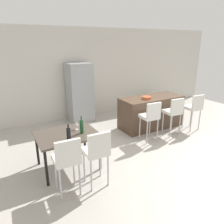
{
  "coord_description": "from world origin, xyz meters",
  "views": [
    {
      "loc": [
        -3.18,
        -3.66,
        2.45
      ],
      "look_at": [
        -0.81,
        0.56,
        0.85
      ],
      "focal_mm": 34.13,
      "sensor_mm": 36.0,
      "label": 1
    }
  ],
  "objects_px": {
    "wine_glass_left": "(77,124)",
    "refrigerator": "(80,93)",
    "bar_chair_right": "(194,107)",
    "dining_table": "(67,137)",
    "potted_plant": "(152,99)",
    "wine_bottle_right": "(82,127)",
    "bar_chair_left": "(151,115)",
    "bar_chair_middle": "(174,111)",
    "kitchen_island": "(151,112)",
    "dining_chair_far": "(97,150)",
    "fruit_bowl": "(147,98)",
    "wine_bottle_far": "(69,135)",
    "dining_chair_near": "(67,158)"
  },
  "relations": [
    {
      "from": "kitchen_island",
      "to": "dining_table",
      "type": "xyz_separation_m",
      "value": [
        -2.86,
        -0.91,
        0.21
      ]
    },
    {
      "from": "wine_bottle_right",
      "to": "bar_chair_middle",
      "type": "bearing_deg",
      "value": 5.32
    },
    {
      "from": "wine_bottle_far",
      "to": "potted_plant",
      "type": "xyz_separation_m",
      "value": [
        4.26,
        2.82,
        -0.56
      ]
    },
    {
      "from": "bar_chair_middle",
      "to": "dining_table",
      "type": "bearing_deg",
      "value": -177.4
    },
    {
      "from": "bar_chair_right",
      "to": "refrigerator",
      "type": "height_order",
      "value": "refrigerator"
    },
    {
      "from": "bar_chair_right",
      "to": "kitchen_island",
      "type": "bearing_deg",
      "value": 140.11
    },
    {
      "from": "kitchen_island",
      "to": "wine_glass_left",
      "type": "bearing_deg",
      "value": -162.93
    },
    {
      "from": "kitchen_island",
      "to": "wine_glass_left",
      "type": "xyz_separation_m",
      "value": [
        -2.61,
        -0.8,
        0.4
      ]
    },
    {
      "from": "dining_table",
      "to": "wine_bottle_right",
      "type": "bearing_deg",
      "value": -23.4
    },
    {
      "from": "bar_chair_left",
      "to": "wine_bottle_far",
      "type": "xyz_separation_m",
      "value": [
        -2.27,
        -0.49,
        0.17
      ]
    },
    {
      "from": "bar_chair_right",
      "to": "wine_bottle_right",
      "type": "distance_m",
      "value": 3.52
    },
    {
      "from": "bar_chair_right",
      "to": "dining_table",
      "type": "bearing_deg",
      "value": -177.94
    },
    {
      "from": "dining_table",
      "to": "wine_glass_left",
      "type": "bearing_deg",
      "value": 23.14
    },
    {
      "from": "bar_chair_right",
      "to": "wine_glass_left",
      "type": "xyz_separation_m",
      "value": [
        -3.53,
        -0.03,
        0.17
      ]
    },
    {
      "from": "dining_chair_far",
      "to": "refrigerator",
      "type": "height_order",
      "value": "refrigerator"
    },
    {
      "from": "wine_glass_left",
      "to": "potted_plant",
      "type": "xyz_separation_m",
      "value": [
        3.95,
        2.36,
        -0.55
      ]
    },
    {
      "from": "dining_chair_near",
      "to": "refrigerator",
      "type": "height_order",
      "value": "refrigerator"
    },
    {
      "from": "bar_chair_left",
      "to": "wine_bottle_right",
      "type": "bearing_deg",
      "value": -172.54
    },
    {
      "from": "bar_chair_right",
      "to": "wine_glass_left",
      "type": "height_order",
      "value": "bar_chair_right"
    },
    {
      "from": "refrigerator",
      "to": "bar_chair_left",
      "type": "bearing_deg",
      "value": -67.56
    },
    {
      "from": "kitchen_island",
      "to": "dining_chair_near",
      "type": "bearing_deg",
      "value": -151.04
    },
    {
      "from": "bar_chair_middle",
      "to": "wine_bottle_right",
      "type": "distance_m",
      "value": 2.74
    },
    {
      "from": "bar_chair_middle",
      "to": "dining_chair_far",
      "type": "relative_size",
      "value": 1.0
    },
    {
      "from": "dining_table",
      "to": "dining_chair_near",
      "type": "xyz_separation_m",
      "value": [
        -0.26,
        -0.82,
        0.03
      ]
    },
    {
      "from": "bar_chair_middle",
      "to": "refrigerator",
      "type": "distance_m",
      "value": 2.94
    },
    {
      "from": "kitchen_island",
      "to": "wine_bottle_far",
      "type": "height_order",
      "value": "wine_bottle_far"
    },
    {
      "from": "bar_chair_middle",
      "to": "wine_glass_left",
      "type": "distance_m",
      "value": 2.75
    },
    {
      "from": "wine_glass_left",
      "to": "kitchen_island",
      "type": "bearing_deg",
      "value": 17.07
    },
    {
      "from": "fruit_bowl",
      "to": "kitchen_island",
      "type": "bearing_deg",
      "value": 19.3
    },
    {
      "from": "bar_chair_middle",
      "to": "bar_chair_left",
      "type": "bearing_deg",
      "value": -179.99
    },
    {
      "from": "bar_chair_right",
      "to": "wine_bottle_far",
      "type": "xyz_separation_m",
      "value": [
        -3.85,
        -0.49,
        0.17
      ]
    },
    {
      "from": "fruit_bowl",
      "to": "bar_chair_middle",
      "type": "bearing_deg",
      "value": -59.77
    },
    {
      "from": "bar_chair_right",
      "to": "dining_table",
      "type": "xyz_separation_m",
      "value": [
        -3.78,
        -0.14,
        -0.03
      ]
    },
    {
      "from": "bar_chair_left",
      "to": "kitchen_island",
      "type": "bearing_deg",
      "value": 49.75
    },
    {
      "from": "bar_chair_right",
      "to": "wine_glass_left",
      "type": "relative_size",
      "value": 6.03
    },
    {
      "from": "bar_chair_right",
      "to": "wine_bottle_far",
      "type": "distance_m",
      "value": 3.88
    },
    {
      "from": "refrigerator",
      "to": "bar_chair_middle",
      "type": "bearing_deg",
      "value": -53.18
    },
    {
      "from": "dining_table",
      "to": "refrigerator",
      "type": "bearing_deg",
      "value": 63.5
    },
    {
      "from": "bar_chair_left",
      "to": "dining_chair_far",
      "type": "height_order",
      "value": "same"
    },
    {
      "from": "kitchen_island",
      "to": "dining_chair_near",
      "type": "relative_size",
      "value": 1.79
    },
    {
      "from": "wine_glass_left",
      "to": "refrigerator",
      "type": "height_order",
      "value": "refrigerator"
    },
    {
      "from": "dining_chair_far",
      "to": "refrigerator",
      "type": "bearing_deg",
      "value": 73.53
    },
    {
      "from": "bar_chair_middle",
      "to": "refrigerator",
      "type": "relative_size",
      "value": 0.57
    },
    {
      "from": "kitchen_island",
      "to": "potted_plant",
      "type": "distance_m",
      "value": 2.06
    },
    {
      "from": "dining_table",
      "to": "wine_bottle_far",
      "type": "bearing_deg",
      "value": -101.01
    },
    {
      "from": "bar_chair_left",
      "to": "dining_chair_far",
      "type": "bearing_deg",
      "value": -153.81
    },
    {
      "from": "potted_plant",
      "to": "dining_table",
      "type": "bearing_deg",
      "value": -149.51
    },
    {
      "from": "dining_table",
      "to": "wine_bottle_right",
      "type": "height_order",
      "value": "wine_bottle_right"
    },
    {
      "from": "bar_chair_right",
      "to": "dining_chair_far",
      "type": "distance_m",
      "value": 3.65
    },
    {
      "from": "wine_glass_left",
      "to": "refrigerator",
      "type": "distance_m",
      "value": 2.57
    }
  ]
}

